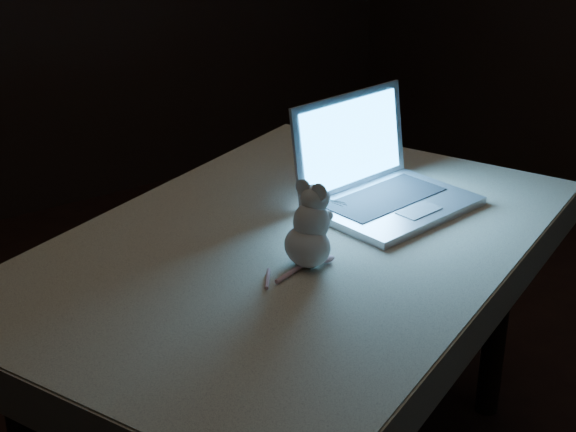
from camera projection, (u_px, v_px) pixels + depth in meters
table at (293, 369)px, 2.46m from camera, size 1.83×1.52×0.84m
tablecloth at (313, 263)px, 2.29m from camera, size 1.87×1.42×0.12m
laptop at (397, 160)px, 2.41m from camera, size 0.51×0.46×0.31m
plush_mouse at (308, 226)px, 2.10m from camera, size 0.17×0.17×0.23m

